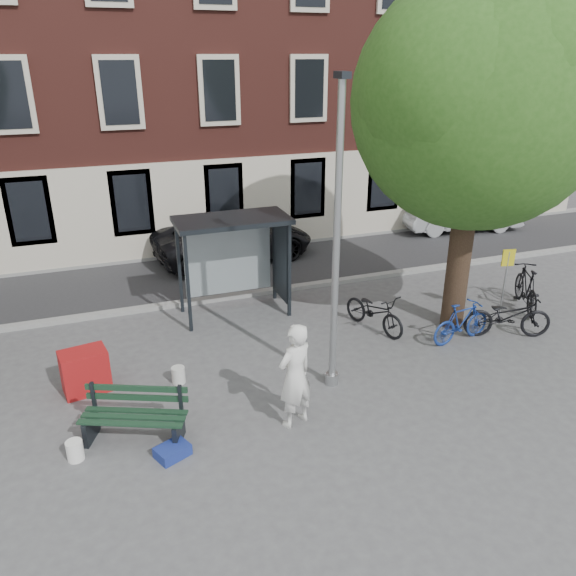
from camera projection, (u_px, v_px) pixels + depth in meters
The scene contains 21 objects.
ground at pixel (332, 383), 11.74m from camera, with size 90.00×90.00×0.00m, color #4C4C4F.
road at pixel (242, 270), 17.81m from camera, with size 40.00×4.00×0.01m, color #28282B.
curb_near at pixel (260, 292), 16.05m from camera, with size 40.00×0.25×0.12m, color gray.
curb_far at pixel (226, 250), 19.52m from camera, with size 40.00×0.25×0.12m, color gray.
building_row at pixel (191, 34), 20.29m from camera, with size 30.00×8.00×14.00m, color brown.
lamppost at pixel (336, 258), 10.66m from camera, with size 0.28×0.35×6.11m.
tree_right at pixel (484, 92), 12.03m from camera, with size 5.76×5.60×8.20m.
bus_shelter at pixel (247, 242), 14.37m from camera, with size 2.85×1.45×2.62m.
painter at pixel (295, 376), 10.10m from camera, with size 0.75×0.49×2.05m, color white.
bench at pixel (135, 418), 9.91m from camera, with size 1.92×1.26×0.95m.
bike_a at pixel (508, 316), 13.49m from camera, with size 0.73×2.08×1.09m, color black.
bike_b at pixel (462, 322), 13.28m from camera, with size 0.47×1.68×1.01m, color navy.
bike_c at pixel (374, 311), 13.84m from camera, with size 0.66×1.89×0.99m, color black.
bike_d at pixel (527, 288), 14.97m from camera, with size 0.56×1.99×1.19m, color black.
car_dark at pixel (234, 238), 18.57m from camera, with size 2.43×5.28×1.47m, color black.
car_silver at pixel (461, 211), 21.61m from camera, with size 1.61×4.61×1.52m, color #B2B4BA.
red_stand at pixel (85, 371), 11.33m from camera, with size 0.90×0.60×0.90m, color #A21517.
blue_crate at pixel (173, 451), 9.59m from camera, with size 0.55×0.40×0.20m, color navy.
bucket_a at pixel (178, 375), 11.71m from camera, with size 0.28×0.28×0.36m, color silver.
bucket_b at pixel (75, 451), 9.49m from camera, with size 0.28×0.28×0.36m, color white.
notice_sign at pixel (507, 269), 14.00m from camera, with size 0.33×0.10×1.92m.
Camera 1 is at (-4.29, -9.14, 6.40)m, focal length 35.00 mm.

